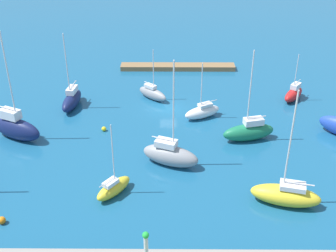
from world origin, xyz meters
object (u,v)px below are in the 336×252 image
at_px(pier_dock, 178,67).
at_px(sailboat_green_off_beacon, 249,131).
at_px(harbor_beacon, 146,247).
at_px(sailboat_navy_outer_mooring, 16,127).
at_px(sailboat_yellow_west_end, 113,188).
at_px(sailboat_gray_inner_mooring, 152,93).
at_px(mooring_buoy_yellow, 104,129).
at_px(sailboat_yellow_by_breakwater, 286,195).
at_px(sailboat_gray_lone_south, 170,155).
at_px(mooring_buoy_orange, 2,220).
at_px(sailboat_red_mid_basin, 294,94).
at_px(sailboat_white_far_north, 202,112).
at_px(sailboat_navy_center_basin, 72,100).

bearing_deg(pier_dock, sailboat_green_off_beacon, 110.52).
bearing_deg(pier_dock, harbor_beacon, 86.06).
height_order(pier_dock, sailboat_navy_outer_mooring, sailboat_navy_outer_mooring).
xyz_separation_m(sailboat_yellow_west_end, sailboat_navy_outer_mooring, (13.68, -11.33, 0.81)).
relative_size(sailboat_gray_inner_mooring, mooring_buoy_yellow, 12.70).
xyz_separation_m(sailboat_yellow_west_end, sailboat_yellow_by_breakwater, (-17.89, 1.43, 0.33)).
bearing_deg(sailboat_navy_outer_mooring, pier_dock, 73.03).
height_order(sailboat_gray_inner_mooring, sailboat_gray_lone_south, sailboat_gray_lone_south).
height_order(mooring_buoy_yellow, mooring_buoy_orange, mooring_buoy_orange).
height_order(sailboat_gray_inner_mooring, sailboat_red_mid_basin, sailboat_gray_inner_mooring).
height_order(pier_dock, sailboat_yellow_west_end, sailboat_yellow_west_end).
distance_m(sailboat_white_far_north, sailboat_green_off_beacon, 8.08).
height_order(sailboat_yellow_west_end, sailboat_gray_lone_south, sailboat_gray_lone_south).
height_order(harbor_beacon, sailboat_gray_inner_mooring, sailboat_gray_inner_mooring).
relative_size(sailboat_yellow_by_breakwater, mooring_buoy_yellow, 20.79).
bearing_deg(pier_dock, sailboat_white_far_north, 100.36).
bearing_deg(harbor_beacon, pier_dock, -93.94).
bearing_deg(harbor_beacon, sailboat_yellow_west_end, -70.13).
bearing_deg(mooring_buoy_yellow, sailboat_green_off_beacon, 173.76).
relative_size(harbor_beacon, sailboat_gray_lone_south, 0.28).
xyz_separation_m(sailboat_gray_lone_south, mooring_buoy_orange, (16.43, 10.23, -0.98)).
height_order(sailboat_red_mid_basin, mooring_buoy_yellow, sailboat_red_mid_basin).
bearing_deg(sailboat_yellow_west_end, sailboat_navy_outer_mooring, 87.51).
bearing_deg(sailboat_green_off_beacon, sailboat_white_far_north, -59.92).
xyz_separation_m(pier_dock, sailboat_gray_lone_south, (1.24, 29.04, 0.96)).
xyz_separation_m(sailboat_white_far_north, sailboat_yellow_by_breakwater, (-7.43, 18.54, 0.25)).
relative_size(sailboat_yellow_west_end, sailboat_red_mid_basin, 1.15).
distance_m(sailboat_white_far_north, sailboat_gray_lone_south, 12.34).
bearing_deg(sailboat_yellow_west_end, sailboat_navy_center_basin, 59.55).
relative_size(sailboat_red_mid_basin, sailboat_white_far_north, 0.90).
bearing_deg(pier_dock, sailboat_gray_lone_south, 87.55).
distance_m(sailboat_yellow_west_end, sailboat_gray_lone_south, 8.23).
bearing_deg(sailboat_yellow_by_breakwater, harbor_beacon, 49.33).
bearing_deg(pier_dock, mooring_buoy_yellow, 64.76).
xyz_separation_m(sailboat_gray_inner_mooring, sailboat_gray_lone_south, (-2.72, 17.30, 0.40)).
bearing_deg(sailboat_navy_center_basin, sailboat_navy_outer_mooring, -23.18).
bearing_deg(sailboat_red_mid_basin, sailboat_yellow_by_breakwater, 22.63).
relative_size(sailboat_gray_lone_south, mooring_buoy_yellow, 21.03).
bearing_deg(sailboat_yellow_west_end, mooring_buoy_orange, 151.07).
height_order(sailboat_navy_outer_mooring, mooring_buoy_orange, sailboat_navy_outer_mooring).
distance_m(pier_dock, sailboat_gray_inner_mooring, 12.41).
bearing_deg(mooring_buoy_orange, sailboat_gray_lone_south, -148.09).
height_order(sailboat_yellow_west_end, mooring_buoy_yellow, sailboat_yellow_west_end).
height_order(harbor_beacon, mooring_buoy_orange, harbor_beacon).
relative_size(harbor_beacon, sailboat_red_mid_basin, 0.51).
bearing_deg(sailboat_white_far_north, sailboat_navy_outer_mooring, -13.68).
height_order(sailboat_gray_inner_mooring, sailboat_white_far_north, sailboat_white_far_north).
height_order(harbor_beacon, sailboat_yellow_west_end, sailboat_yellow_west_end).
height_order(sailboat_gray_inner_mooring, mooring_buoy_yellow, sailboat_gray_inner_mooring).
height_order(sailboat_white_far_north, sailboat_yellow_by_breakwater, sailboat_yellow_by_breakwater).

